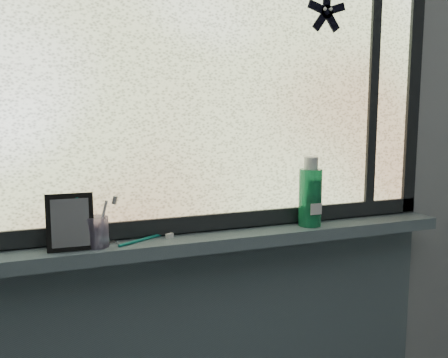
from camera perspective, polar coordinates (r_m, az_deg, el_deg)
wall_back at (r=1.59m, az=-1.80°, el=2.39°), size 3.00×0.01×2.50m
windowsill at (r=1.56m, az=-0.83°, el=-7.03°), size 1.62×0.14×0.04m
window_pane at (r=1.56m, az=-1.56°, el=12.58°), size 1.50×0.01×1.00m
frame_bottom at (r=1.59m, az=-1.44°, el=-4.87°), size 1.60×0.03×0.05m
frame_right at (r=1.96m, az=20.75°, el=11.17°), size 0.05×0.03×1.10m
frame_mullion at (r=1.85m, az=16.64°, el=11.57°), size 0.03×0.03×1.00m
starfish_sticker at (r=1.75m, az=11.63°, el=18.22°), size 0.15×0.02×0.15m
vanity_mirror at (r=1.43m, az=-17.19°, el=-4.72°), size 0.13×0.07×0.16m
toothpaste_tube at (r=1.48m, az=-15.08°, el=-6.81°), size 0.18×0.10×0.03m
toothbrush_cup at (r=1.45m, az=-14.33°, el=-5.88°), size 0.09×0.09×0.09m
toothbrush_lying at (r=1.49m, az=-9.51°, el=-6.81°), size 0.18×0.11×0.01m
mouthwash_bottle at (r=1.67m, az=9.84°, el=-1.42°), size 0.10×0.10×0.19m
cream_tube at (r=1.68m, az=10.28°, el=-2.54°), size 0.05×0.05×0.11m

